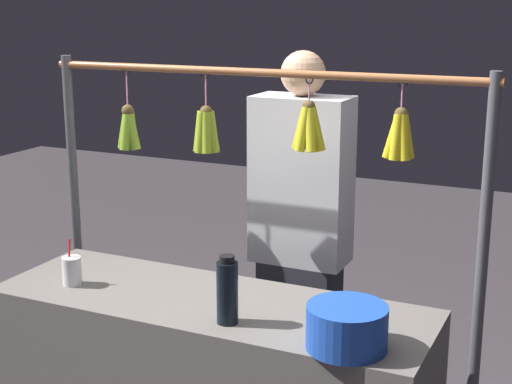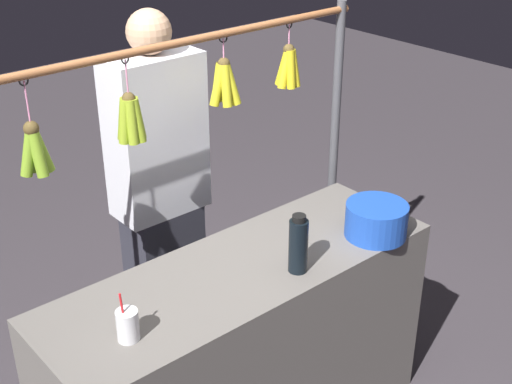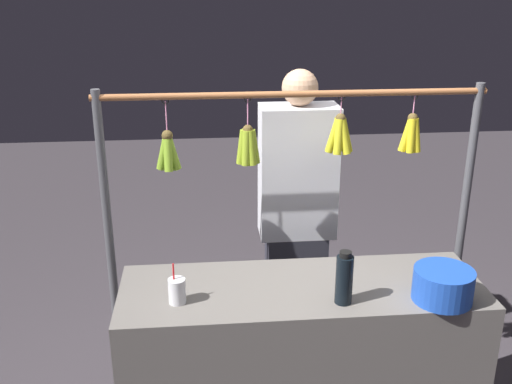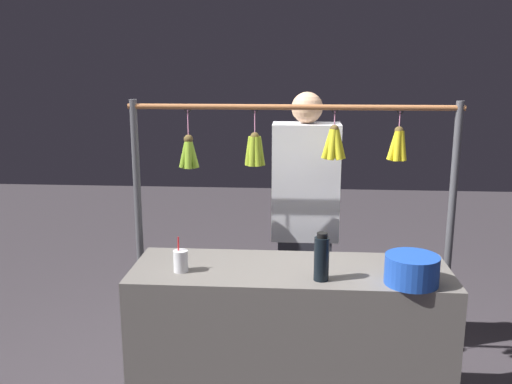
{
  "view_description": "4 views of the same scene",
  "coord_description": "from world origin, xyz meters",
  "px_view_note": "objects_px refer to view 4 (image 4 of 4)",
  "views": [
    {
      "loc": [
        -1.3,
        2.36,
        2.0
      ],
      "look_at": [
        -0.19,
        0.0,
        1.35
      ],
      "focal_mm": 53.56,
      "sensor_mm": 36.0,
      "label": 1
    },
    {
      "loc": [
        1.47,
        1.81,
        2.43
      ],
      "look_at": [
        -0.08,
        0.0,
        1.22
      ],
      "focal_mm": 49.03,
      "sensor_mm": 36.0,
      "label": 2
    },
    {
      "loc": [
        0.44,
        2.39,
        2.27
      ],
      "look_at": [
        0.22,
        0.0,
        1.38
      ],
      "focal_mm": 41.55,
      "sensor_mm": 36.0,
      "label": 3
    },
    {
      "loc": [
        -0.02,
        2.83,
        1.97
      ],
      "look_at": [
        0.18,
        0.0,
        1.32
      ],
      "focal_mm": 39.44,
      "sensor_mm": 36.0,
      "label": 4
    }
  ],
  "objects_px": {
    "water_bottle": "(322,258)",
    "vendor_person": "(305,232)",
    "blue_bucket": "(412,270)",
    "drink_cup": "(181,261)"
  },
  "relations": [
    {
      "from": "drink_cup",
      "to": "vendor_person",
      "type": "distance_m",
      "value": 1.03
    },
    {
      "from": "drink_cup",
      "to": "vendor_person",
      "type": "xyz_separation_m",
      "value": [
        -0.66,
        -0.79,
        -0.07
      ]
    },
    {
      "from": "water_bottle",
      "to": "vendor_person",
      "type": "xyz_separation_m",
      "value": [
        0.07,
        -0.86,
        -0.13
      ]
    },
    {
      "from": "water_bottle",
      "to": "blue_bucket",
      "type": "relative_size",
      "value": 0.93
    },
    {
      "from": "blue_bucket",
      "to": "vendor_person",
      "type": "relative_size",
      "value": 0.15
    },
    {
      "from": "drink_cup",
      "to": "blue_bucket",
      "type": "bearing_deg",
      "value": 175.82
    },
    {
      "from": "water_bottle",
      "to": "vendor_person",
      "type": "bearing_deg",
      "value": -85.32
    },
    {
      "from": "water_bottle",
      "to": "drink_cup",
      "type": "height_order",
      "value": "water_bottle"
    },
    {
      "from": "blue_bucket",
      "to": "vendor_person",
      "type": "xyz_separation_m",
      "value": [
        0.51,
        -0.88,
        -0.09
      ]
    },
    {
      "from": "vendor_person",
      "to": "drink_cup",
      "type": "bearing_deg",
      "value": 50.43
    }
  ]
}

